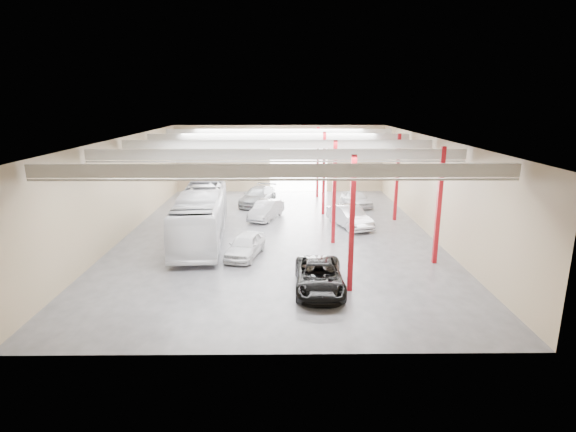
{
  "coord_description": "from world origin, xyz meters",
  "views": [
    {
      "loc": [
        0.4,
        -31.47,
        9.55
      ],
      "look_at": [
        0.69,
        -3.14,
        2.2
      ],
      "focal_mm": 28.0,
      "sensor_mm": 36.0,
      "label": 1
    }
  ],
  "objects_px": {
    "black_sedan": "(319,277)",
    "car_row_c": "(258,196)",
    "car_right_far": "(357,199)",
    "car_row_b": "(266,210)",
    "coach_bus": "(201,215)",
    "car_row_a": "(245,245)",
    "car_right_near": "(350,217)"
  },
  "relations": [
    {
      "from": "car_row_a",
      "to": "car_row_b",
      "type": "height_order",
      "value": "car_row_b"
    },
    {
      "from": "coach_bus",
      "to": "car_row_c",
      "type": "bearing_deg",
      "value": 68.43
    },
    {
      "from": "car_row_a",
      "to": "car_right_near",
      "type": "height_order",
      "value": "car_right_near"
    },
    {
      "from": "black_sedan",
      "to": "car_row_a",
      "type": "distance_m",
      "value": 6.7
    },
    {
      "from": "car_right_near",
      "to": "car_right_far",
      "type": "xyz_separation_m",
      "value": [
        1.64,
        6.9,
        -0.11
      ]
    },
    {
      "from": "coach_bus",
      "to": "car_right_near",
      "type": "xyz_separation_m",
      "value": [
        10.84,
        3.16,
        -0.93
      ]
    },
    {
      "from": "car_row_b",
      "to": "car_row_a",
      "type": "bearing_deg",
      "value": -76.24
    },
    {
      "from": "car_row_b",
      "to": "car_row_c",
      "type": "height_order",
      "value": "car_row_c"
    },
    {
      "from": "coach_bus",
      "to": "car_row_a",
      "type": "xyz_separation_m",
      "value": [
        3.34,
        -3.58,
        -1.01
      ]
    },
    {
      "from": "coach_bus",
      "to": "car_row_a",
      "type": "bearing_deg",
      "value": -51.43
    },
    {
      "from": "black_sedan",
      "to": "car_right_near",
      "type": "relative_size",
      "value": 1.07
    },
    {
      "from": "car_row_a",
      "to": "car_right_far",
      "type": "height_order",
      "value": "car_row_a"
    },
    {
      "from": "black_sedan",
      "to": "car_row_c",
      "type": "xyz_separation_m",
      "value": [
        -4.23,
        19.64,
        0.08
      ]
    },
    {
      "from": "car_row_c",
      "to": "car_right_near",
      "type": "height_order",
      "value": "car_row_c"
    },
    {
      "from": "coach_bus",
      "to": "car_row_c",
      "type": "distance_m",
      "value": 11.4
    },
    {
      "from": "car_row_b",
      "to": "car_right_far",
      "type": "distance_m",
      "value": 9.29
    },
    {
      "from": "car_right_near",
      "to": "car_row_c",
      "type": "bearing_deg",
      "value": 114.28
    },
    {
      "from": "car_row_c",
      "to": "car_row_b",
      "type": "bearing_deg",
      "value": -63.03
    },
    {
      "from": "car_row_c",
      "to": "car_right_far",
      "type": "relative_size",
      "value": 1.36
    },
    {
      "from": "car_right_far",
      "to": "coach_bus",
      "type": "bearing_deg",
      "value": -158.86
    },
    {
      "from": "car_right_near",
      "to": "car_right_far",
      "type": "height_order",
      "value": "car_right_near"
    },
    {
      "from": "black_sedan",
      "to": "car_right_far",
      "type": "bearing_deg",
      "value": 76.6
    },
    {
      "from": "black_sedan",
      "to": "car_row_b",
      "type": "distance_m",
      "value": 14.81
    },
    {
      "from": "car_row_a",
      "to": "car_row_c",
      "type": "relative_size",
      "value": 0.76
    },
    {
      "from": "coach_bus",
      "to": "car_right_near",
      "type": "distance_m",
      "value": 11.33
    },
    {
      "from": "black_sedan",
      "to": "car_right_near",
      "type": "xyz_separation_m",
      "value": [
        3.27,
        11.94,
        0.08
      ]
    },
    {
      "from": "car_row_c",
      "to": "car_right_near",
      "type": "bearing_deg",
      "value": -29.26
    },
    {
      "from": "black_sedan",
      "to": "car_row_a",
      "type": "xyz_separation_m",
      "value": [
        -4.23,
        5.2,
        -0.01
      ]
    },
    {
      "from": "coach_bus",
      "to": "car_row_c",
      "type": "xyz_separation_m",
      "value": [
        3.34,
        10.86,
        -0.93
      ]
    },
    {
      "from": "coach_bus",
      "to": "car_row_a",
      "type": "relative_size",
      "value": 2.91
    },
    {
      "from": "car_row_c",
      "to": "car_right_far",
      "type": "distance_m",
      "value": 9.18
    },
    {
      "from": "car_right_far",
      "to": "car_row_b",
      "type": "bearing_deg",
      "value": -169.43
    }
  ]
}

